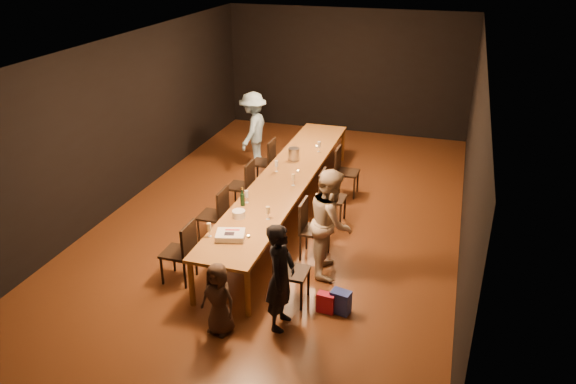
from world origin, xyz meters
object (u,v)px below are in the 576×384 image
(woman_birthday, at_px, (281,277))
(man_blue, at_px, (253,130))
(chair_right_2, at_px, (333,198))
(table, at_px, (285,179))
(child, at_px, (218,299))
(chair_right_0, at_px, (292,271))
(ice_bucket, at_px, (294,154))
(champagne_bottle, at_px, (242,196))
(chair_right_1, at_px, (315,230))
(chair_left_2, at_px, (240,186))
(chair_left_0, at_px, (178,252))
(chair_left_3, at_px, (263,162))
(chair_right_3, at_px, (347,172))
(plate_stack, at_px, (239,214))
(woman_tan, at_px, (331,222))
(chair_left_1, at_px, (213,215))
(birthday_cake, at_px, (230,235))

(woman_birthday, xyz_separation_m, man_blue, (-2.23, 5.02, 0.08))
(chair_right_2, xyz_separation_m, woman_birthday, (0.02, -2.95, 0.26))
(table, distance_m, child, 3.31)
(chair_right_0, distance_m, ice_bucket, 3.36)
(woman_birthday, relative_size, child, 1.49)
(woman_birthday, height_order, champagne_bottle, woman_birthday)
(chair_right_1, height_order, man_blue, man_blue)
(chair_right_2, relative_size, chair_left_2, 1.00)
(chair_left_0, distance_m, child, 1.36)
(chair_left_3, distance_m, child, 4.61)
(chair_left_3, relative_size, child, 0.96)
(chair_right_3, xyz_separation_m, woman_birthday, (0.02, -4.15, 0.26))
(plate_stack, height_order, champagne_bottle, champagne_bottle)
(chair_left_0, bearing_deg, champagne_bottle, -26.29)
(chair_left_0, relative_size, chair_left_3, 1.00)
(chair_right_0, bearing_deg, plate_stack, -124.96)
(chair_right_2, height_order, chair_left_3, same)
(chair_left_3, xyz_separation_m, plate_stack, (0.65, -2.87, 0.34))
(chair_left_3, bearing_deg, chair_right_0, -154.72)
(plate_stack, bearing_deg, child, -77.20)
(chair_right_1, relative_size, woman_tan, 0.58)
(chair_right_2, height_order, plate_stack, chair_right_2)
(chair_right_1, bearing_deg, chair_left_3, -144.69)
(chair_left_2, relative_size, champagne_bottle, 3.05)
(child, xyz_separation_m, champagne_bottle, (-0.46, 2.02, 0.42))
(chair_left_1, height_order, ice_bucket, ice_bucket)
(chair_left_1, bearing_deg, chair_right_0, -125.22)
(chair_left_2, xyz_separation_m, champagne_bottle, (0.56, -1.27, 0.44))
(table, relative_size, chair_right_2, 6.45)
(chair_left_2, xyz_separation_m, birthday_cake, (0.77, -2.28, 0.33))
(ice_bucket, bearing_deg, chair_left_2, -133.63)
(chair_right_1, distance_m, birthday_cake, 1.46)
(chair_right_3, distance_m, plate_stack, 3.07)
(chair_right_0, bearing_deg, ice_bucket, -163.68)
(child, bearing_deg, chair_left_2, 120.28)
(chair_right_2, bearing_deg, woman_tan, 11.68)
(chair_right_0, distance_m, chair_right_1, 1.20)
(chair_right_3, bearing_deg, chair_right_2, -0.00)
(chair_left_2, bearing_deg, chair_left_0, -180.00)
(chair_left_0, distance_m, ice_bucket, 3.31)
(chair_left_3, distance_m, man_blue, 1.07)
(chair_right_0, distance_m, chair_right_3, 3.60)
(chair_right_0, height_order, ice_bucket, ice_bucket)
(chair_right_2, distance_m, child, 3.36)
(chair_right_2, bearing_deg, child, -11.66)
(chair_right_3, bearing_deg, chair_left_2, -54.78)
(chair_right_1, bearing_deg, chair_right_2, 180.00)
(chair_left_2, relative_size, man_blue, 0.58)
(woman_birthday, relative_size, woman_tan, 0.89)
(man_blue, bearing_deg, table, 33.30)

